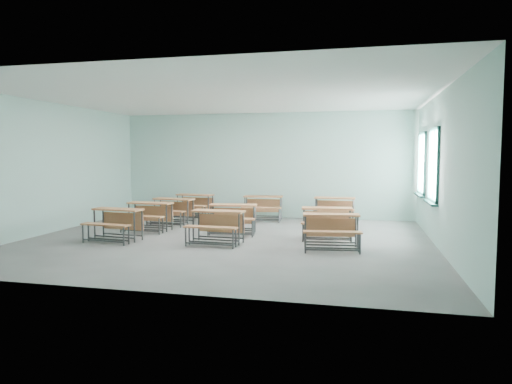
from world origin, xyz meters
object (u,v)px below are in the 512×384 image
desk_unit_r3c0 (194,202)px  desk_unit_r3c2 (334,206)px  desk_unit_r1c2 (327,218)px  desk_unit_r0c2 (331,226)px  desk_unit_r2c0 (172,207)px  desk_unit_r3c1 (263,204)px  desk_unit_r1c0 (148,212)px  desk_unit_r0c1 (217,222)px  desk_unit_r1c1 (233,214)px  desk_unit_r0c0 (115,219)px

desk_unit_r3c0 → desk_unit_r3c2: bearing=6.0°
desk_unit_r1c2 → desk_unit_r0c2: bearing=-86.3°
desk_unit_r2c0 → desk_unit_r3c1: bearing=37.7°
desk_unit_r1c0 → desk_unit_r1c2: 4.48m
desk_unit_r0c1 → desk_unit_r3c0: same height
desk_unit_r1c1 → desk_unit_r2c0: (-2.06, 1.10, 0.00)m
desk_unit_r0c1 → desk_unit_r1c0: size_ratio=1.01×
desk_unit_r1c2 → desk_unit_r3c2: size_ratio=1.05×
desk_unit_r0c2 → desk_unit_r3c1: (-2.23, 3.73, 0.00)m
desk_unit_r3c2 → desk_unit_r3c1: bearing=-179.2°
desk_unit_r1c1 → desk_unit_r2c0: 2.33m
desk_unit_r0c0 → desk_unit_r2c0: bearing=90.4°
desk_unit_r0c0 → desk_unit_r1c1: bearing=38.0°
desk_unit_r0c2 → desk_unit_r3c1: size_ratio=1.03×
desk_unit_r1c0 → desk_unit_r3c0: (0.24, 2.53, 0.00)m
desk_unit_r2c0 → desk_unit_r1c0: bearing=-89.8°
desk_unit_r2c0 → desk_unit_r3c0: same height
desk_unit_r2c0 → desk_unit_r3c1: same height
desk_unit_r0c1 → desk_unit_r0c2: bearing=2.0°
desk_unit_r1c2 → desk_unit_r3c2: (0.01, 2.62, 0.00)m
desk_unit_r1c0 → desk_unit_r1c2: same height
desk_unit_r1c2 → desk_unit_r3c1: size_ratio=1.00×
desk_unit_r3c0 → desk_unit_r3c2: 4.25m
desk_unit_r3c0 → desk_unit_r3c1: bearing=5.2°
desk_unit_r3c1 → desk_unit_r3c2: (2.07, 0.01, 0.00)m
desk_unit_r2c0 → desk_unit_r3c0: size_ratio=1.01×
desk_unit_r0c2 → desk_unit_r1c1: same height
desk_unit_r0c2 → desk_unit_r3c1: 4.35m
desk_unit_r1c1 → desk_unit_r0c0: bearing=-155.7°
desk_unit_r0c2 → desk_unit_r3c2: same height
desk_unit_r1c1 → desk_unit_r3c0: 3.17m
desk_unit_r0c1 → desk_unit_r2c0: (-2.06, 2.36, 0.00)m
desk_unit_r3c0 → desk_unit_r3c2: same height
desk_unit_r0c0 → desk_unit_r3c0: (0.35, 3.94, 0.00)m
desk_unit_r0c0 → desk_unit_r0c2: same height
desk_unit_r3c0 → desk_unit_r1c2: bearing=-25.6°
desk_unit_r1c0 → desk_unit_r3c2: (4.49, 2.48, 0.00)m
desk_unit_r0c1 → desk_unit_r3c1: bearing=89.4°
desk_unit_r0c1 → desk_unit_r0c2: (2.45, -0.03, 0.00)m
desk_unit_r1c0 → desk_unit_r3c1: size_ratio=0.97×
desk_unit_r0c0 → desk_unit_r0c2: size_ratio=0.98×
desk_unit_r3c0 → desk_unit_r0c0: bearing=-88.4°
desk_unit_r1c0 → desk_unit_r0c2: bearing=-13.0°
desk_unit_r0c0 → desk_unit_r3c0: size_ratio=0.99×
desk_unit_r0c0 → desk_unit_r0c2: (4.75, 0.15, 0.00)m
desk_unit_r1c1 → desk_unit_r3c1: bearing=77.1°
desk_unit_r1c1 → desk_unit_r1c2: same height
desk_unit_r3c1 → desk_unit_r0c1: bearing=-98.2°
desk_unit_r0c1 → desk_unit_r3c1: (0.22, 3.70, 0.00)m
desk_unit_r3c1 → desk_unit_r3c2: same height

